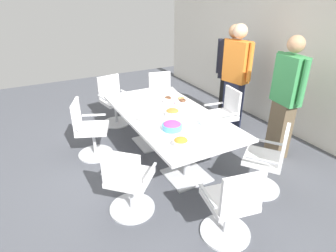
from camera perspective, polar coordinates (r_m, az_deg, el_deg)
The scene contains 19 objects.
ground_plane at distance 4.44m, azimuth 0.00°, elevation -6.44°, with size 10.00×10.00×0.01m, color #4C4F56.
back_wall at distance 5.41m, azimuth 23.70°, elevation 13.51°, with size 8.00×0.10×2.80m, color white.
conference_table at distance 4.14m, azimuth 0.00°, elevation 0.93°, with size 2.40×1.20×0.75m.
office_chair_0 at distance 4.48m, azimuth -15.63°, elevation -1.16°, with size 0.71×0.71×0.91m.
office_chair_1 at distance 3.26m, azimuth -7.99°, elevation -11.57°, with size 0.76×0.76×0.91m.
office_chair_2 at distance 3.01m, azimuth 12.64°, elevation -15.79°, with size 0.63×0.63×0.91m.
office_chair_3 at distance 3.78m, azimuth 19.42°, elevation -7.14°, with size 0.75×0.75×0.91m.
office_chair_4 at distance 4.86m, azimuth 11.01°, elevation 1.58°, with size 0.61×0.61×0.91m.
office_chair_5 at distance 5.63m, azimuth -1.23°, elevation 5.52°, with size 0.63×0.63×0.91m.
office_chair_6 at distance 5.52m, azimuth -10.91°, elevation 4.60°, with size 0.62×0.62×0.91m.
person_standing_0 at distance 5.41m, azimuth 12.69°, elevation 10.29°, with size 0.57×0.41×1.84m.
person_standing_1 at distance 5.17m, azimuth 13.51°, elevation 9.74°, with size 0.61×0.30×1.88m.
person_standing_2 at distance 4.45m, azimuth 22.76°, elevation 5.44°, with size 0.62×0.28×1.84m.
snack_bowl_chips_orange at distance 3.23m, azimuth 2.62°, elevation -3.27°, with size 0.18×0.18×0.11m.
snack_bowl_candy_mix at distance 3.61m, azimuth 0.82°, elevation 0.07°, with size 0.26×0.26×0.11m.
snack_bowl_pretzels at distance 3.99m, azimuth 0.91°, elevation 2.76°, with size 0.20×0.20×0.11m.
donut_platter at distance 4.53m, azimuth 1.21°, elevation 5.22°, with size 0.38×0.38×0.04m.
plate_stack at distance 3.80m, azimuth 8.09°, elevation 0.74°, with size 0.24×0.24×0.05m.
napkin_pile at distance 3.84m, azimuth -4.86°, elevation 1.32°, with size 0.17×0.17×0.06m, color white.
Camera 1 is at (3.30, -1.77, 2.38)m, focal length 30.09 mm.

